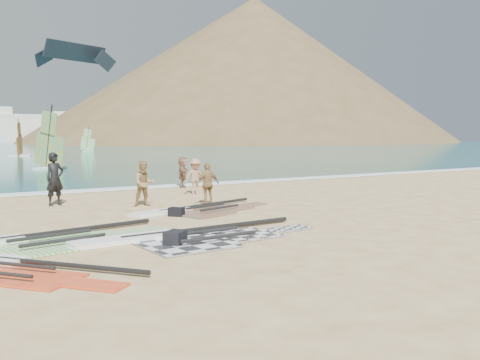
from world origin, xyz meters
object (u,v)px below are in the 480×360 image
person_wetsuit (55,179)px  beachgoer_left (144,184)px  rig_orange (195,210)px  gear_bag_far (176,212)px  gear_bag_near (175,238)px  rig_red (3,268)px  rig_grey (183,238)px  beachgoer_right (183,172)px  beachgoer_mid (195,176)px  rig_green (29,242)px  beachgoer_back (208,184)px

person_wetsuit → beachgoer_left: bearing=-53.8°
rig_orange → gear_bag_far: (-0.97, -0.58, 0.09)m
gear_bag_near → gear_bag_far: (1.98, 4.15, -0.04)m
rig_red → gear_bag_far: gear_bag_far is taller
person_wetsuit → rig_red: bearing=-128.1°
rig_orange → gear_bag_near: bearing=-139.2°
rig_grey → beachgoer_right: size_ratio=4.23×
person_wetsuit → beachgoer_mid: bearing=-14.9°
rig_grey → gear_bag_far: 3.89m
rig_orange → gear_bag_near: size_ratio=10.07×
rig_red → gear_bag_near: size_ratio=8.43×
gear_bag_near → gear_bag_far: size_ratio=1.17×
gear_bag_near → person_wetsuit: bearing=94.8°
rig_grey → beachgoer_right: beachgoer_right is taller
rig_green → rig_orange: bearing=13.7°
rig_red → person_wetsuit: bearing=122.1°
beachgoer_right → person_wetsuit: bearing=145.7°
rig_grey → beachgoer_right: 13.11m
rig_orange → rig_red: bearing=-160.7°
rig_orange → beachgoer_left: bearing=94.5°
gear_bag_near → beachgoer_mid: beachgoer_mid is taller
gear_bag_far → rig_green: bearing=-156.9°
rig_orange → rig_red: (-6.81, -5.05, -0.00)m
gear_bag_near → rig_grey: bearing=49.4°
beachgoer_back → rig_red: bearing=37.8°
rig_red → gear_bag_near: gear_bag_near is taller
rig_orange → beachgoer_right: bearing=49.8°
gear_bag_near → beachgoer_left: bearing=73.9°
gear_bag_near → beachgoer_right: (6.17, 12.36, 0.60)m
person_wetsuit → rig_grey: bearing=-101.1°
gear_bag_far → beachgoer_left: 2.96m
rig_orange → beachgoer_left: 2.60m
gear_bag_near → gear_bag_far: bearing=64.5°
person_wetsuit → beachgoer_mid: 6.15m
person_wetsuit → beachgoer_right: size_ratio=1.28×
gear_bag_near → beachgoer_back: bearing=55.4°
beachgoer_mid → beachgoer_left: bearing=-144.3°
rig_green → gear_bag_near: gear_bag_near is taller
beachgoer_right → beachgoer_left: bearing=171.4°
beachgoer_mid → gear_bag_near: bearing=-119.5°
rig_red → gear_bag_near: bearing=55.5°
gear_bag_near → beachgoer_right: beachgoer_right is taller
beachgoer_left → beachgoer_back: 2.36m
rig_green → beachgoer_mid: (8.33, 7.37, 0.74)m
beachgoer_left → rig_red: bearing=-119.0°
rig_grey → rig_green: size_ratio=1.02×
rig_green → gear_bag_near: size_ratio=11.56×
beachgoer_left → beachgoer_back: bearing=-14.9°
rig_grey → gear_bag_near: size_ratio=11.74×
rig_grey → rig_green: rig_grey is taller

